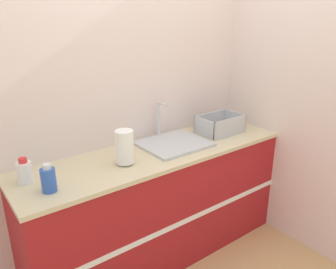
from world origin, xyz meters
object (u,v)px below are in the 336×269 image
at_px(dish_rack, 220,126).
at_px(bottle_blue, 48,179).
at_px(sink, 173,142).
at_px(paper_towel_roll, 125,147).
at_px(bottle_white_spray, 25,172).

height_order(dish_rack, bottle_blue, bottle_blue).
distance_m(sink, paper_towel_roll, 0.49).
bearing_deg(bottle_white_spray, dish_rack, -2.17).
bearing_deg(sink, bottle_blue, -171.38).
bearing_deg(dish_rack, bottle_white_spray, 177.83).
bearing_deg(paper_towel_roll, sink, 10.61).
bearing_deg(bottle_blue, bottle_white_spray, 112.94).
xyz_separation_m(sink, bottle_blue, (-0.99, -0.15, 0.05)).
xyz_separation_m(paper_towel_roll, bottle_white_spray, (-0.60, 0.12, -0.05)).
relative_size(paper_towel_roll, bottle_white_spray, 1.48).
bearing_deg(dish_rack, sink, 177.24).
relative_size(dish_rack, bottle_blue, 2.23).
bearing_deg(dish_rack, paper_towel_roll, -176.10).
bearing_deg(dish_rack, bottle_blue, -175.07).
bearing_deg(paper_towel_roll, bottle_white_spray, 168.37).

